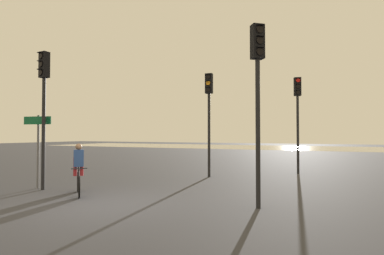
{
  "coord_description": "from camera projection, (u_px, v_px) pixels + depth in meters",
  "views": [
    {
      "loc": [
        5.6,
        -6.26,
        1.9
      ],
      "look_at": [
        0.5,
        5.0,
        2.2
      ],
      "focal_mm": 28.0,
      "sensor_mm": 36.0,
      "label": 1
    }
  ],
  "objects": [
    {
      "name": "ground_plane",
      "position": [
        98.0,
        206.0,
        7.97
      ],
      "size": [
        120.0,
        120.0,
        0.0
      ],
      "primitive_type": "plane",
      "color": "#333338"
    },
    {
      "name": "traffic_light_near_right",
      "position": [
        258.0,
        81.0,
        7.81
      ],
      "size": [
        0.41,
        0.42,
        4.79
      ],
      "rotation": [
        0.0,
        0.0,
        3.83
      ],
      "color": "black",
      "rests_on": "ground"
    },
    {
      "name": "traffic_light_center",
      "position": [
        209.0,
        105.0,
        13.51
      ],
      "size": [
        0.34,
        0.36,
        4.67
      ],
      "rotation": [
        0.0,
        0.0,
        3.23
      ],
      "color": "black",
      "rests_on": "ground"
    },
    {
      "name": "traffic_light_far_right",
      "position": [
        298.0,
        107.0,
        14.61
      ],
      "size": [
        0.38,
        0.39,
        4.71
      ],
      "rotation": [
        0.0,
        0.0,
        3.44
      ],
      "color": "black",
      "rests_on": "ground"
    },
    {
      "name": "cyclist",
      "position": [
        79.0,
        169.0,
        9.54
      ],
      "size": [
        1.28,
        1.19,
        1.62
      ],
      "rotation": [
        0.0,
        0.0,
        -2.32
      ],
      "color": "black",
      "rests_on": "ground"
    },
    {
      "name": "direction_sign_post",
      "position": [
        38.0,
        140.0,
        10.62
      ],
      "size": [
        1.08,
        0.25,
        2.6
      ],
      "rotation": [
        0.0,
        0.0,
        3.34
      ],
      "color": "slate",
      "rests_on": "ground"
    },
    {
      "name": "water_strip",
      "position": [
        285.0,
        148.0,
        43.85
      ],
      "size": [
        80.0,
        16.0,
        0.01
      ],
      "primitive_type": "cube",
      "color": "#9E937F",
      "rests_on": "ground"
    },
    {
      "name": "traffic_light_near_left",
      "position": [
        44.0,
        94.0,
        10.4
      ],
      "size": [
        0.35,
        0.36,
        4.79
      ],
      "rotation": [
        0.0,
        0.0,
        3.02
      ],
      "color": "black",
      "rests_on": "ground"
    }
  ]
}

